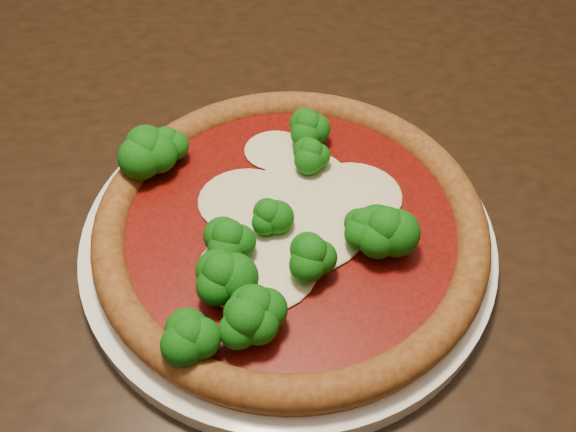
{
  "coord_description": "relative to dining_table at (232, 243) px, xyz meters",
  "views": [
    {
      "loc": [
        0.25,
        -0.63,
        1.18
      ],
      "look_at": [
        0.25,
        -0.3,
        0.79
      ],
      "focal_mm": 40.0,
      "sensor_mm": 36.0,
      "label": 1
    }
  ],
  "objects": [
    {
      "name": "plate",
      "position": [
        0.06,
        -0.08,
        0.11
      ],
      "size": [
        0.34,
        0.34,
        0.02
      ],
      "primitive_type": "cylinder",
      "color": "white",
      "rests_on": "dining_table"
    },
    {
      "name": "pizza",
      "position": [
        0.06,
        -0.08,
        0.13
      ],
      "size": [
        0.32,
        0.32,
        0.06
      ],
      "rotation": [
        0.0,
        0.0,
        0.03
      ],
      "color": "brown",
      "rests_on": "plate"
    },
    {
      "name": "floor",
      "position": [
        -0.19,
        0.23,
        -0.65
      ],
      "size": [
        4.0,
        4.0,
        0.0
      ],
      "primitive_type": "plane",
      "color": "black",
      "rests_on": "ground"
    },
    {
      "name": "dining_table",
      "position": [
        0.0,
        0.0,
        0.0
      ],
      "size": [
        1.25,
        0.95,
        0.75
      ],
      "rotation": [
        0.0,
        0.0,
        0.1
      ],
      "color": "black",
      "rests_on": "floor"
    }
  ]
}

